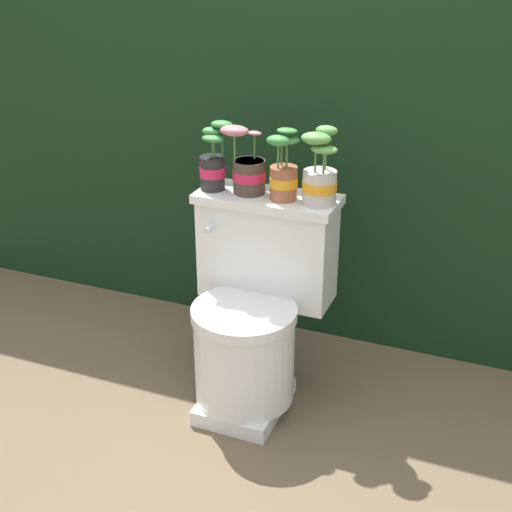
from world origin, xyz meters
TOP-DOWN VIEW (x-y plane):
  - ground_plane at (0.00, 0.00)m, footprint 12.00×12.00m
  - hedge_backdrop at (0.00, 1.00)m, footprint 3.95×0.92m
  - toilet at (-0.01, 0.04)m, footprint 0.49×0.50m
  - potted_plant_left at (-0.20, 0.15)m, footprint 0.11×0.09m
  - potted_plant_midleft at (-0.08, 0.16)m, footprint 0.15×0.12m
  - potted_plant_middle at (0.05, 0.15)m, footprint 0.10×0.10m
  - potted_plant_midright at (0.18, 0.15)m, footprint 0.12×0.11m

SIDE VIEW (x-z plane):
  - ground_plane at x=0.00m, z-range 0.00..0.00m
  - toilet at x=-0.01m, z-range -0.02..0.71m
  - hedge_backdrop at x=0.00m, z-range 0.00..1.60m
  - potted_plant_midleft at x=-0.08m, z-range 0.69..0.93m
  - potted_plant_left at x=-0.20m, z-range 0.71..0.94m
  - potted_plant_midright at x=0.18m, z-range 0.70..0.95m
  - potted_plant_middle at x=0.05m, z-range 0.71..0.95m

